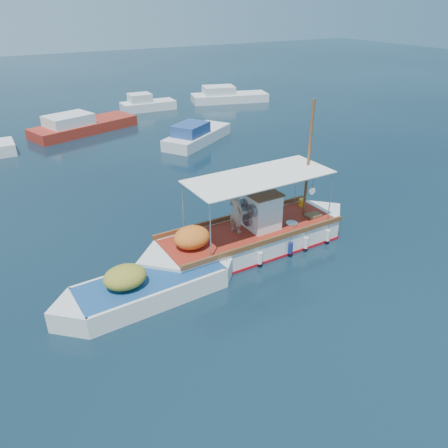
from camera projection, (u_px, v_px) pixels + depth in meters
ground at (247, 248)px, 19.00m from camera, size 160.00×160.00×0.00m
fishing_caique at (249, 238)px, 18.66m from camera, size 10.32×3.04×6.29m
dinghy at (150, 288)px, 15.73m from camera, size 7.32×2.36×1.79m
bg_boat_n at (81, 126)px, 34.91m from camera, size 8.89×5.28×1.80m
bg_boat_ne at (196, 136)px, 32.47m from camera, size 6.67×5.39×1.80m
bg_boat_e at (227, 97)px, 45.20m from camera, size 8.19×4.60×1.80m
bg_boat_far_n at (147, 105)px, 41.83m from camera, size 5.20×2.25×1.80m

